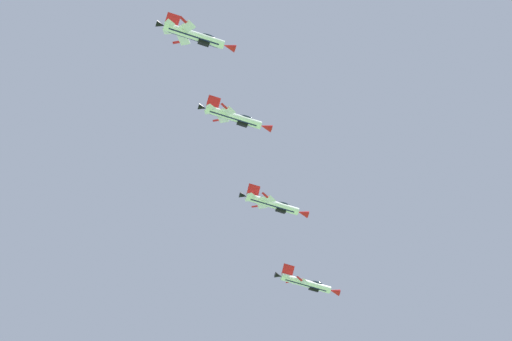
# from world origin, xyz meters

# --- Properties ---
(fighter_jet_lead) EXTENTS (14.34, 10.26, 7.74)m
(fighter_jet_lead) POSITION_xyz_m (-15.40, 103.41, 149.55)
(fighter_jet_lead) COLOR white
(fighter_jet_left_wing) EXTENTS (14.34, 10.13, 7.18)m
(fighter_jet_left_wing) POSITION_xyz_m (-18.50, 81.10, 149.29)
(fighter_jet_left_wing) COLOR white
(fighter_jet_right_wing) EXTENTS (14.34, 10.22, 7.61)m
(fighter_jet_right_wing) POSITION_xyz_m (-21.95, 58.99, 148.81)
(fighter_jet_right_wing) COLOR white
(fighter_jet_left_outer) EXTENTS (14.34, 10.12, 7.23)m
(fighter_jet_left_outer) POSITION_xyz_m (-24.99, 39.61, 145.70)
(fighter_jet_left_outer) COLOR white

